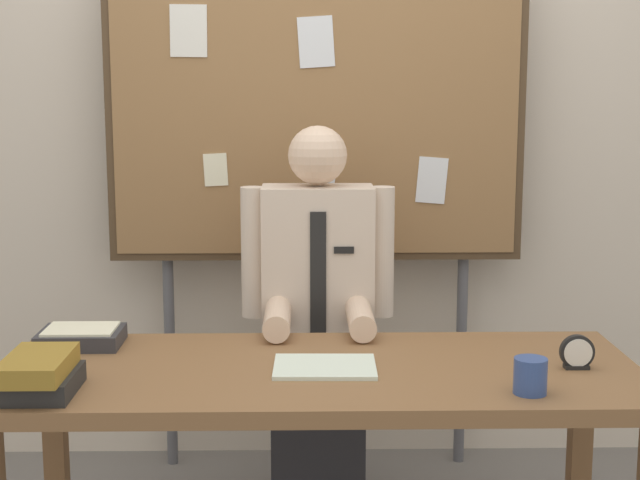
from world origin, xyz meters
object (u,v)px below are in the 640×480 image
Objects in this scene: book_stack at (41,374)px; coffee_mug at (530,376)px; open_notebook at (325,367)px; person at (318,335)px; bulletin_board at (316,111)px; paper_tray at (81,337)px; desk at (321,393)px; desk_clock at (577,354)px.

book_stack is 2.79× the size of coffee_mug.
open_notebook is at bearing 15.58° from book_stack.
coffee_mug is at bearing -57.75° from person.
open_notebook is at bearing 156.84° from coffee_mug.
person is at bearing 90.88° from open_notebook.
bulletin_board is at bearing 58.77° from book_stack.
person is at bearing 48.74° from book_stack.
person is at bearing 26.76° from paper_tray.
book_stack is at bearing -162.84° from desk.
bulletin_board is at bearing 113.72° from coffee_mug.
person is 0.87m from paper_tray.
desk is at bearing 17.16° from book_stack.
desk_clock is 0.39× the size of paper_tray.
open_notebook is (0.01, -1.04, -0.72)m from bulletin_board.
desk is 0.63m from coffee_mug.
person is 13.98× the size of desk_clock.
desk is at bearing 177.42° from desk_clock.
desk is at bearing 155.50° from coffee_mug.
desk_clock is 0.29m from coffee_mug.
coffee_mug is at bearing -20.70° from paper_tray.
open_notebook is at bearing -63.41° from desk.
book_stack is at bearing -131.26° from person.
desk_clock reaches higher than coffee_mug.
desk is 6.86× the size of book_stack.
bulletin_board reaches higher than book_stack.
coffee_mug is 1.42m from paper_tray.
desk is 6.30× the size of open_notebook.
person is at bearing -89.97° from bulletin_board.
coffee_mug reaches higher than desk.
desk is at bearing -17.79° from paper_tray.
open_notebook is 3.04× the size of coffee_mug.
bulletin_board is 1.29m from paper_tray.
paper_tray is at bearing 161.10° from open_notebook.
person reaches higher than desk_clock.
bulletin_board is at bearing 90.01° from desk.
book_stack is 0.80m from open_notebook.
desk is at bearing 116.59° from open_notebook.
open_notebook is at bearing 178.92° from desk_clock.
desk is 0.81m from book_stack.
desk is 1.33× the size of person.
book_stack is (-0.76, -1.26, -0.67)m from bulletin_board.
desk is at bearing -89.99° from bulletin_board.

